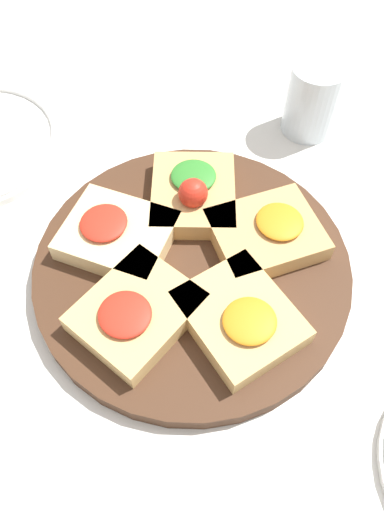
% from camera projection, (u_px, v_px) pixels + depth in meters
% --- Properties ---
extents(ground_plane, '(3.00, 3.00, 0.00)m').
position_uv_depth(ground_plane, '(192.00, 272.00, 0.58)').
color(ground_plane, silver).
extents(serving_board, '(0.36, 0.36, 0.02)m').
position_uv_depth(serving_board, '(192.00, 267.00, 0.57)').
color(serving_board, '#422819').
rests_on(serving_board, ground_plane).
extents(focaccia_slice_0, '(0.12, 0.10, 0.03)m').
position_uv_depth(focaccia_slice_0, '(118.00, 232.00, 0.57)').
color(focaccia_slice_0, '#E5C689').
rests_on(focaccia_slice_0, serving_board).
extents(focaccia_slice_1, '(0.13, 0.15, 0.03)m').
position_uv_depth(focaccia_slice_1, '(136.00, 312.00, 0.51)').
color(focaccia_slice_1, tan).
rests_on(focaccia_slice_1, serving_board).
extents(focaccia_slice_2, '(0.15, 0.15, 0.03)m').
position_uv_depth(focaccia_slice_2, '(240.00, 317.00, 0.51)').
color(focaccia_slice_2, tan).
rests_on(focaccia_slice_2, serving_board).
extents(focaccia_slice_3, '(0.15, 0.15, 0.03)m').
position_uv_depth(focaccia_slice_3, '(267.00, 233.00, 0.57)').
color(focaccia_slice_3, tan).
rests_on(focaccia_slice_3, serving_board).
extents(focaccia_slice_4, '(0.13, 0.14, 0.05)m').
position_uv_depth(focaccia_slice_4, '(193.00, 193.00, 0.60)').
color(focaccia_slice_4, tan).
rests_on(focaccia_slice_4, serving_board).
extents(water_glass, '(0.07, 0.07, 0.10)m').
position_uv_depth(water_glass, '(313.00, 99.00, 0.68)').
color(water_glass, silver).
rests_on(water_glass, ground_plane).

